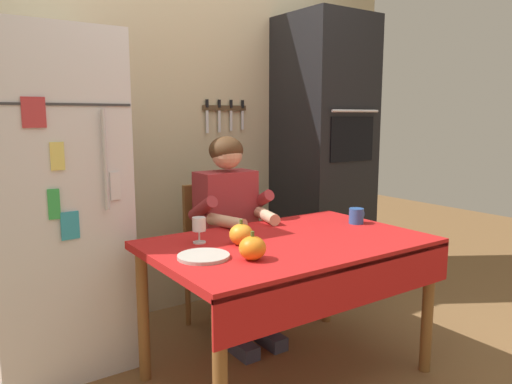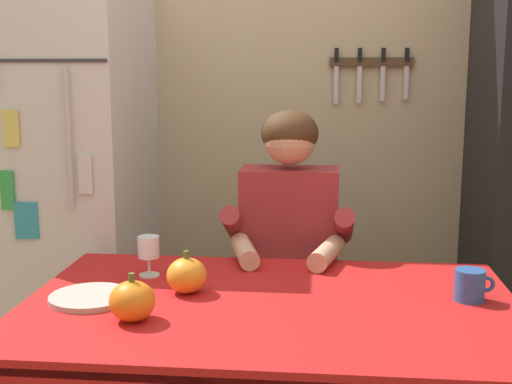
# 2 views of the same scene
# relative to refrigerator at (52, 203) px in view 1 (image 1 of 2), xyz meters

# --- Properties ---
(ground_plane) EXTENTS (10.00, 10.00, 0.00)m
(ground_plane) POSITION_rel_refrigerator_xyz_m (0.95, -0.96, -0.90)
(ground_plane) COLOR brown
(ground_plane) RESTS_ON ground
(back_wall_assembly) EXTENTS (3.70, 0.13, 2.60)m
(back_wall_assembly) POSITION_rel_refrigerator_xyz_m (1.00, 0.39, 0.40)
(back_wall_assembly) COLOR #BCAD89
(back_wall_assembly) RESTS_ON ground
(refrigerator) EXTENTS (0.68, 0.71, 1.80)m
(refrigerator) POSITION_rel_refrigerator_xyz_m (0.00, 0.00, 0.00)
(refrigerator) COLOR silver
(refrigerator) RESTS_ON ground
(wall_oven) EXTENTS (0.60, 0.64, 2.10)m
(wall_oven) POSITION_rel_refrigerator_xyz_m (2.00, 0.04, 0.15)
(wall_oven) COLOR black
(wall_oven) RESTS_ON ground
(dining_table) EXTENTS (1.40, 0.90, 0.74)m
(dining_table) POSITION_rel_refrigerator_xyz_m (0.95, -0.88, -0.24)
(dining_table) COLOR brown
(dining_table) RESTS_ON ground
(chair_behind_person) EXTENTS (0.40, 0.40, 0.93)m
(chair_behind_person) POSITION_rel_refrigerator_xyz_m (0.97, -0.09, -0.39)
(chair_behind_person) COLOR brown
(chair_behind_person) RESTS_ON ground
(seated_person) EXTENTS (0.47, 0.55, 1.25)m
(seated_person) POSITION_rel_refrigerator_xyz_m (0.97, -0.28, -0.16)
(seated_person) COLOR #38384C
(seated_person) RESTS_ON ground
(coffee_mug) EXTENTS (0.11, 0.09, 0.09)m
(coffee_mug) POSITION_rel_refrigerator_xyz_m (1.51, -0.79, -0.11)
(coffee_mug) COLOR #2D569E
(coffee_mug) RESTS_ON dining_table
(wine_glass) EXTENTS (0.07, 0.07, 0.13)m
(wine_glass) POSITION_rel_refrigerator_xyz_m (0.55, -0.65, -0.07)
(wine_glass) COLOR white
(wine_glass) RESTS_ON dining_table
(pumpkin_large) EXTENTS (0.12, 0.12, 0.13)m
(pumpkin_large) POSITION_rel_refrigerator_xyz_m (0.60, -1.04, -0.11)
(pumpkin_large) COLOR orange
(pumpkin_large) RESTS_ON dining_table
(pumpkin_medium) EXTENTS (0.12, 0.12, 0.13)m
(pumpkin_medium) POSITION_rel_refrigerator_xyz_m (0.70, -0.80, -0.11)
(pumpkin_medium) COLOR orange
(pumpkin_medium) RESTS_ON dining_table
(serving_tray) EXTENTS (0.23, 0.23, 0.02)m
(serving_tray) POSITION_rel_refrigerator_xyz_m (0.44, -0.90, -0.15)
(serving_tray) COLOR #B7B2A8
(serving_tray) RESTS_ON dining_table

